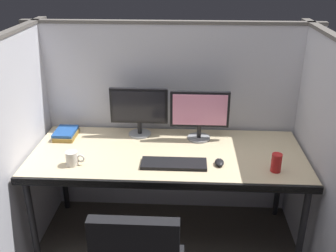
# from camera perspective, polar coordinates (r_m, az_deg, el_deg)

# --- Properties ---
(cubicle_partition_rear) EXTENTS (2.21, 0.06, 1.57)m
(cubicle_partition_rear) POSITION_cam_1_polar(r_m,az_deg,el_deg) (3.07, 0.39, 0.76)
(cubicle_partition_rear) COLOR silver
(cubicle_partition_rear) RESTS_ON ground
(cubicle_partition_left) EXTENTS (0.06, 1.41, 1.57)m
(cubicle_partition_left) POSITION_cam_1_polar(r_m,az_deg,el_deg) (2.81, -20.89, -3.23)
(cubicle_partition_left) COLOR silver
(cubicle_partition_left) RESTS_ON ground
(cubicle_partition_right) EXTENTS (0.06, 1.41, 1.57)m
(cubicle_partition_right) POSITION_cam_1_polar(r_m,az_deg,el_deg) (2.72, 21.30, -4.25)
(cubicle_partition_right) COLOR silver
(cubicle_partition_right) RESTS_ON ground
(desk) EXTENTS (1.90, 0.80, 0.74)m
(desk) POSITION_cam_1_polar(r_m,az_deg,el_deg) (2.71, -0.07, -4.98)
(desk) COLOR beige
(desk) RESTS_ON ground
(monitor_left) EXTENTS (0.43, 0.17, 0.37)m
(monitor_left) POSITION_cam_1_polar(r_m,az_deg,el_deg) (2.87, -4.33, 2.59)
(monitor_left) COLOR gray
(monitor_left) RESTS_ON desk
(monitor_right) EXTENTS (0.43, 0.17, 0.37)m
(monitor_right) POSITION_cam_1_polar(r_m,az_deg,el_deg) (2.81, 4.72, 2.05)
(monitor_right) COLOR gray
(monitor_right) RESTS_ON desk
(keyboard_main) EXTENTS (0.43, 0.15, 0.02)m
(keyboard_main) POSITION_cam_1_polar(r_m,az_deg,el_deg) (2.53, 0.88, -5.61)
(keyboard_main) COLOR black
(keyboard_main) RESTS_ON desk
(computer_mouse) EXTENTS (0.06, 0.10, 0.04)m
(computer_mouse) POSITION_cam_1_polar(r_m,az_deg,el_deg) (2.56, 7.63, -5.37)
(computer_mouse) COLOR black
(computer_mouse) RESTS_ON desk
(soda_can) EXTENTS (0.07, 0.07, 0.12)m
(soda_can) POSITION_cam_1_polar(r_m,az_deg,el_deg) (2.53, 15.77, -5.27)
(soda_can) COLOR red
(soda_can) RESTS_ON desk
(book_stack) EXTENTS (0.16, 0.22, 0.05)m
(book_stack) POSITION_cam_1_polar(r_m,az_deg,el_deg) (3.01, -14.90, -1.10)
(book_stack) COLOR olive
(book_stack) RESTS_ON desk
(coffee_mug) EXTENTS (0.13, 0.08, 0.09)m
(coffee_mug) POSITION_cam_1_polar(r_m,az_deg,el_deg) (2.59, -14.00, -4.68)
(coffee_mug) COLOR silver
(coffee_mug) RESTS_ON desk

